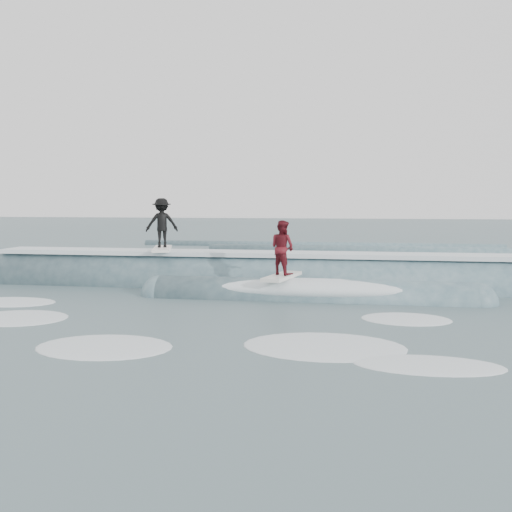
# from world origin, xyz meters

# --- Properties ---
(ground) EXTENTS (160.00, 160.00, 0.00)m
(ground) POSITION_xyz_m (0.00, 0.00, 0.00)
(ground) COLOR #40585E
(ground) RESTS_ON ground
(breaking_wave) EXTENTS (21.76, 3.86, 2.16)m
(breaking_wave) POSITION_xyz_m (0.32, 4.90, 0.04)
(breaking_wave) COLOR #3B5763
(breaking_wave) RESTS_ON ground
(surfer_black) EXTENTS (1.22, 2.07, 1.75)m
(surfer_black) POSITION_xyz_m (-3.38, 5.29, 1.99)
(surfer_black) COLOR white
(surfer_black) RESTS_ON ground
(surfer_red) EXTENTS (0.98, 2.07, 1.66)m
(surfer_red) POSITION_xyz_m (0.97, 3.09, 1.36)
(surfer_red) COLOR silver
(surfer_red) RESTS_ON ground
(whitewater) EXTENTS (12.97, 5.97, 0.10)m
(whitewater) POSITION_xyz_m (-0.30, -1.42, 0.00)
(whitewater) COLOR silver
(whitewater) RESTS_ON ground
(far_swells) EXTENTS (40.86, 8.65, 0.80)m
(far_swells) POSITION_xyz_m (-1.40, 17.65, 0.00)
(far_swells) COLOR #3B5763
(far_swells) RESTS_ON ground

